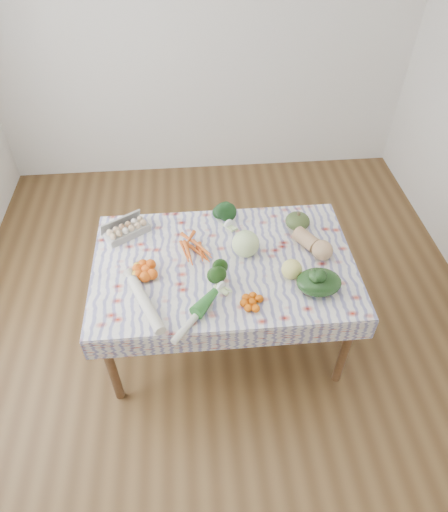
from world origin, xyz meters
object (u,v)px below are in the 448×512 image
at_px(cabbage, 246,244).
at_px(grapefruit, 292,269).
at_px(kabocha_squash, 298,221).
at_px(butternut_squash, 314,243).
at_px(egg_carton, 127,231).
at_px(dining_table, 224,272).

relative_size(cabbage, grapefruit, 1.39).
xyz_separation_m(kabocha_squash, grapefruit, (-0.13, -0.45, 0.01)).
bearing_deg(cabbage, butternut_squash, -0.86).
height_order(egg_carton, kabocha_squash, kabocha_squash).
relative_size(dining_table, grapefruit, 12.70).
bearing_deg(kabocha_squash, cabbage, -149.24).
relative_size(kabocha_squash, grapefruit, 1.32).
bearing_deg(butternut_squash, kabocha_squash, 70.50).
height_order(dining_table, cabbage, cabbage).
relative_size(dining_table, cabbage, 9.11).
xyz_separation_m(cabbage, butternut_squash, (0.44, -0.01, -0.02)).
height_order(egg_carton, butternut_squash, butternut_squash).
bearing_deg(egg_carton, cabbage, -50.30).
xyz_separation_m(dining_table, grapefruit, (0.40, -0.16, 0.15)).
xyz_separation_m(dining_table, cabbage, (0.14, 0.07, 0.17)).
relative_size(dining_table, butternut_squash, 5.58).
distance_m(cabbage, grapefruit, 0.34).
distance_m(dining_table, grapefruit, 0.45).
xyz_separation_m(egg_carton, grapefruit, (1.02, -0.47, 0.02)).
xyz_separation_m(dining_table, egg_carton, (-0.62, 0.31, 0.12)).
height_order(cabbage, grapefruit, cabbage).
bearing_deg(cabbage, grapefruit, -41.08).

